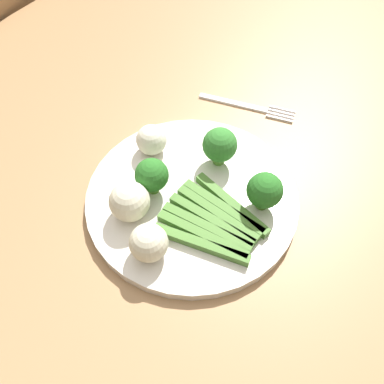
# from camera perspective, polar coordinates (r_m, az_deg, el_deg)

# --- Properties ---
(ground_plane) EXTENTS (6.00, 6.00, 0.02)m
(ground_plane) POSITION_cam_1_polar(r_m,az_deg,el_deg) (1.29, 0.01, -18.17)
(ground_plane) COLOR gray
(dining_table) EXTENTS (1.25, 1.09, 0.75)m
(dining_table) POSITION_cam_1_polar(r_m,az_deg,el_deg) (0.69, 0.02, -0.96)
(dining_table) COLOR #9E754C
(dining_table) RESTS_ON ground_plane
(chair) EXTENTS (0.44, 0.44, 0.87)m
(chair) POSITION_cam_1_polar(r_m,az_deg,el_deg) (1.27, -21.80, 15.58)
(chair) COLOR #9E754C
(chair) RESTS_ON ground_plane
(plate) EXTENTS (0.29, 0.29, 0.01)m
(plate) POSITION_cam_1_polar(r_m,az_deg,el_deg) (0.56, -0.00, -0.75)
(plate) COLOR silver
(plate) RESTS_ON dining_table
(asparagus_bundle) EXTENTS (0.11, 0.14, 0.01)m
(asparagus_bundle) POSITION_cam_1_polar(r_m,az_deg,el_deg) (0.52, 3.07, -4.25)
(asparagus_bundle) COLOR #47752D
(asparagus_bundle) RESTS_ON plate
(broccoli_outer_edge) EXTENTS (0.05, 0.05, 0.06)m
(broccoli_outer_edge) POSITION_cam_1_polar(r_m,az_deg,el_deg) (0.53, 10.30, 0.18)
(broccoli_outer_edge) COLOR #568E33
(broccoli_outer_edge) RESTS_ON plate
(broccoli_front_left) EXTENTS (0.05, 0.05, 0.06)m
(broccoli_front_left) POSITION_cam_1_polar(r_m,az_deg,el_deg) (0.54, -5.74, 2.35)
(broccoli_front_left) COLOR #568E33
(broccoli_front_left) RESTS_ON plate
(broccoli_back_right) EXTENTS (0.05, 0.05, 0.06)m
(broccoli_back_right) POSITION_cam_1_polar(r_m,az_deg,el_deg) (0.57, 3.98, 6.63)
(broccoli_back_right) COLOR #609E3D
(broccoli_back_right) RESTS_ON plate
(cauliflower_right) EXTENTS (0.05, 0.05, 0.05)m
(cauliflower_right) POSITION_cam_1_polar(r_m,az_deg,el_deg) (0.59, -5.79, 7.38)
(cauliflower_right) COLOR silver
(cauliflower_right) RESTS_ON plate
(cauliflower_back) EXTENTS (0.05, 0.05, 0.05)m
(cauliflower_back) POSITION_cam_1_polar(r_m,az_deg,el_deg) (0.49, -6.18, -7.19)
(cauliflower_back) COLOR beige
(cauliflower_back) RESTS_ON plate
(cauliflower_mid) EXTENTS (0.05, 0.05, 0.05)m
(cauliflower_mid) POSITION_cam_1_polar(r_m,az_deg,el_deg) (0.52, -8.87, -1.35)
(cauliflower_mid) COLOR beige
(cauliflower_mid) RESTS_ON plate
(fork) EXTENTS (0.06, 0.16, 0.00)m
(fork) POSITION_cam_1_polar(r_m,az_deg,el_deg) (0.70, 7.92, 11.96)
(fork) COLOR silver
(fork) RESTS_ON dining_table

